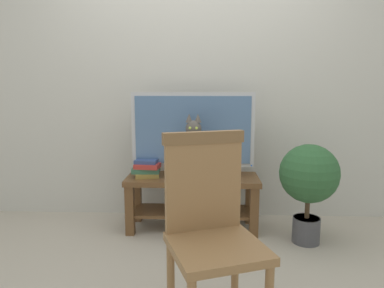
{
  "coord_description": "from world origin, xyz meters",
  "views": [
    {
      "loc": [
        0.12,
        -2.3,
        1.2
      ],
      "look_at": [
        -0.0,
        0.51,
        0.75
      ],
      "focal_mm": 32.45,
      "sensor_mm": 36.0,
      "label": 1
    }
  ],
  "objects_px": {
    "tv": "(193,132)",
    "wooden_chair": "(210,221)",
    "media_box": "(194,175)",
    "book_stack": "(147,169)",
    "cat": "(194,151)",
    "potted_plant": "(309,179)",
    "tv_stand": "(192,192)"
  },
  "relations": [
    {
      "from": "tv",
      "to": "wooden_chair",
      "type": "bearing_deg",
      "value": -83.86
    },
    {
      "from": "tv",
      "to": "wooden_chair",
      "type": "xyz_separation_m",
      "value": [
        0.14,
        -1.32,
        -0.27
      ]
    },
    {
      "from": "media_box",
      "to": "book_stack",
      "type": "height_order",
      "value": "book_stack"
    },
    {
      "from": "cat",
      "to": "potted_plant",
      "type": "relative_size",
      "value": 0.62
    },
    {
      "from": "tv",
      "to": "media_box",
      "type": "distance_m",
      "value": 0.36
    },
    {
      "from": "book_stack",
      "to": "tv",
      "type": "bearing_deg",
      "value": 10.98
    },
    {
      "from": "wooden_chair",
      "to": "tv",
      "type": "bearing_deg",
      "value": 96.14
    },
    {
      "from": "tv_stand",
      "to": "potted_plant",
      "type": "relative_size",
      "value": 1.42
    },
    {
      "from": "tv_stand",
      "to": "potted_plant",
      "type": "height_order",
      "value": "potted_plant"
    },
    {
      "from": "tv_stand",
      "to": "cat",
      "type": "height_order",
      "value": "cat"
    },
    {
      "from": "media_box",
      "to": "book_stack",
      "type": "distance_m",
      "value": 0.4
    },
    {
      "from": "media_box",
      "to": "book_stack",
      "type": "bearing_deg",
      "value": 173.91
    },
    {
      "from": "wooden_chair",
      "to": "book_stack",
      "type": "height_order",
      "value": "wooden_chair"
    },
    {
      "from": "wooden_chair",
      "to": "book_stack",
      "type": "bearing_deg",
      "value": 112.97
    },
    {
      "from": "tv",
      "to": "cat",
      "type": "height_order",
      "value": "tv"
    },
    {
      "from": "tv_stand",
      "to": "media_box",
      "type": "xyz_separation_m",
      "value": [
        0.01,
        -0.06,
        0.16
      ]
    },
    {
      "from": "cat",
      "to": "tv",
      "type": "bearing_deg",
      "value": 96.7
    },
    {
      "from": "tv",
      "to": "book_stack",
      "type": "relative_size",
      "value": 4.3
    },
    {
      "from": "tv",
      "to": "wooden_chair",
      "type": "distance_m",
      "value": 1.35
    },
    {
      "from": "tv",
      "to": "potted_plant",
      "type": "distance_m",
      "value": 1.0
    },
    {
      "from": "tv_stand",
      "to": "wooden_chair",
      "type": "xyz_separation_m",
      "value": [
        0.14,
        -1.26,
        0.24
      ]
    },
    {
      "from": "wooden_chair",
      "to": "potted_plant",
      "type": "distance_m",
      "value": 1.28
    },
    {
      "from": "media_box",
      "to": "cat",
      "type": "relative_size",
      "value": 0.83
    },
    {
      "from": "tv_stand",
      "to": "potted_plant",
      "type": "xyz_separation_m",
      "value": [
        0.91,
        -0.24,
        0.19
      ]
    },
    {
      "from": "tv_stand",
      "to": "book_stack",
      "type": "relative_size",
      "value": 4.63
    },
    {
      "from": "media_box",
      "to": "tv",
      "type": "bearing_deg",
      "value": 97.04
    },
    {
      "from": "media_box",
      "to": "wooden_chair",
      "type": "bearing_deg",
      "value": -83.94
    },
    {
      "from": "media_box",
      "to": "potted_plant",
      "type": "bearing_deg",
      "value": -11.35
    },
    {
      "from": "book_stack",
      "to": "potted_plant",
      "type": "distance_m",
      "value": 1.31
    },
    {
      "from": "book_stack",
      "to": "potted_plant",
      "type": "xyz_separation_m",
      "value": [
        1.29,
        -0.22,
        -0.01
      ]
    },
    {
      "from": "wooden_chair",
      "to": "potted_plant",
      "type": "relative_size",
      "value": 1.26
    },
    {
      "from": "media_box",
      "to": "wooden_chair",
      "type": "height_order",
      "value": "wooden_chair"
    }
  ]
}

